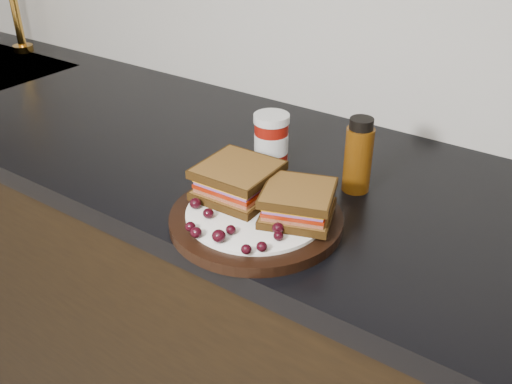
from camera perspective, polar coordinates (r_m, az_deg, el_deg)
base_cabinets at (r=1.38m, az=1.15°, el=-14.98°), size 3.96×0.58×0.86m
countertop at (r=1.11m, az=1.39°, el=1.64°), size 3.98×0.60×0.04m
faucet at (r=1.92m, az=-23.03°, el=16.84°), size 0.06×0.22×0.28m
plate at (r=0.92m, az=0.00°, el=-2.74°), size 0.28×0.28×0.02m
sandwich_left at (r=0.94m, az=-1.82°, el=1.14°), size 0.12×0.12×0.06m
sandwich_right at (r=0.89m, az=4.22°, el=-1.09°), size 0.14×0.14×0.05m
grape_0 at (r=0.92m, az=-6.08°, el=-1.14°), size 0.02×0.02×0.02m
grape_1 at (r=0.90m, az=-4.79°, el=-2.15°), size 0.02×0.02×0.02m
grape_2 at (r=0.87m, az=-6.58°, el=-3.46°), size 0.02×0.02×0.02m
grape_3 at (r=0.85m, az=-6.02°, el=-4.04°), size 0.02×0.02×0.02m
grape_4 at (r=0.84m, az=-3.74°, el=-4.42°), size 0.02×0.02×0.02m
grape_5 at (r=0.86m, az=-2.54°, el=-3.79°), size 0.02×0.02×0.01m
grape_6 at (r=0.82m, az=-0.99°, el=-5.75°), size 0.02×0.02×0.01m
grape_7 at (r=0.82m, az=0.58°, el=-5.48°), size 0.02×0.02×0.02m
grape_8 at (r=0.84m, az=2.25°, el=-4.41°), size 0.02×0.02×0.01m
grape_9 at (r=0.86m, az=2.22°, el=-3.64°), size 0.02×0.02×0.02m
grape_10 at (r=0.88m, az=4.74°, el=-2.78°), size 0.02×0.02×0.02m
grape_11 at (r=0.89m, az=4.11°, el=-2.33°), size 0.02×0.02×0.02m
grape_12 at (r=0.91m, az=4.74°, el=-1.69°), size 0.02×0.02×0.02m
grape_13 at (r=0.98m, az=-1.28°, el=0.95°), size 0.02×0.02×0.02m
grape_14 at (r=0.97m, az=-2.59°, el=0.68°), size 0.01×0.01×0.01m
grape_15 at (r=0.95m, az=-2.56°, el=0.02°), size 0.02×0.02×0.02m
grape_16 at (r=0.95m, az=-4.96°, el=-0.07°), size 0.02×0.02×0.02m
grape_17 at (r=0.96m, az=-0.64°, el=0.45°), size 0.02×0.02×0.02m
grape_18 at (r=0.97m, az=-3.02°, el=0.70°), size 0.02×0.02×0.02m
grape_19 at (r=0.96m, az=-4.19°, el=0.18°), size 0.02×0.02×0.02m
condiment_jar at (r=1.09m, az=1.53°, el=5.31°), size 0.08×0.08×0.10m
oil_bottle at (r=1.01m, az=10.21°, el=3.66°), size 0.05×0.05×0.14m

